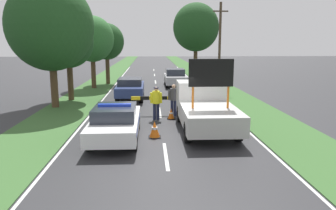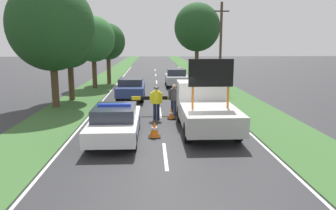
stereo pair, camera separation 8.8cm
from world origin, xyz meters
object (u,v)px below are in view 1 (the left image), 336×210
Objects in this scene: traffic_cone_near_police at (155,129)px; roadside_tree_near_right at (50,26)px; road_barrier at (158,99)px; roadside_tree_mid_left at (107,42)px; roadside_tree_far_left at (196,27)px; utility_pole at (220,46)px; queued_car_sedan_silver at (175,77)px; work_truck at (205,107)px; pedestrian_civilian at (174,97)px; roadside_tree_near_left at (92,39)px; police_officer at (156,100)px; traffic_cone_centre_front at (171,114)px; queued_car_hatch_blue at (130,88)px; police_car at (116,122)px.

traffic_cone_near_police is 10.00m from roadside_tree_near_right.
road_barrier is 0.52× the size of roadside_tree_mid_left.
road_barrier is 0.36× the size of roadside_tree_far_left.
queued_car_sedan_silver is at bearing 138.60° from utility_pole.
work_truck reaches higher than pedestrian_civilian.
roadside_tree_near_right is at bearing -96.15° from roadside_tree_near_left.
roadside_tree_near_left is (-7.07, -1.00, 3.36)m from queued_car_sedan_silver.
roadside_tree_near_left is 0.87× the size of utility_pole.
roadside_tree_mid_left is 0.81× the size of utility_pole.
police_officer is 0.39× the size of queued_car_sedan_silver.
road_barrier is 12.44m from roadside_tree_near_left.
work_truck reaches higher than traffic_cone_near_police.
roadside_tree_far_left is (2.93, 7.99, 4.74)m from queued_car_sedan_silver.
roadside_tree_mid_left is (-5.06, 14.81, 3.66)m from traffic_cone_centre_front.
roadside_tree_near_right is (-6.05, 3.50, 3.81)m from police_officer.
police_officer is (-0.13, -1.19, 0.16)m from road_barrier.
road_barrier is at bearing 81.29° from queued_car_sedan_silver.
pedestrian_civilian is 2.45× the size of traffic_cone_near_police.
roadside_tree_far_left reaches higher than road_barrier.
traffic_cone_centre_front is at bearing 171.29° from police_officer.
roadside_tree_near_right reaches higher than pedestrian_civilian.
pedestrian_civilian reaches higher than police_officer.
pedestrian_civilian is 13.05m from roadside_tree_near_left.
pedestrian_civilian is at bearing -68.69° from work_truck.
traffic_cone_centre_front is at bearing -101.13° from roadside_tree_far_left.
queued_car_hatch_blue is at bearing -114.13° from roadside_tree_far_left.
queued_car_sedan_silver is 13.02m from roadside_tree_near_right.
queued_car_sedan_silver is at bearing -17.15° from roadside_tree_mid_left.
utility_pole is (7.00, 13.30, 2.90)m from police_car.
work_truck is at bearing -69.00° from roadside_tree_mid_left.
roadside_tree_mid_left is at bearing -17.15° from queued_car_sedan_silver.
work_truck is at bearing -104.54° from utility_pole.
police_officer is 3.05× the size of traffic_cone_centre_front.
roadside_tree_far_left is at bearing -110.15° from queued_car_sedan_silver.
pedestrian_civilian is 15.27m from roadside_tree_mid_left.
pedestrian_civilian is 12.15m from queued_car_sedan_silver.
roadside_tree_near_right is (-5.92, 6.71, 4.47)m from traffic_cone_near_police.
roadside_tree_far_left is (6.55, 14.61, 4.75)m from queued_car_hatch_blue.
roadside_tree_mid_left is (0.84, 2.93, -0.22)m from roadside_tree_near_left.
police_officer is at bearing -73.91° from roadside_tree_mid_left.
roadside_tree_near_left is 0.74× the size of roadside_tree_far_left.
roadside_tree_near_right is (-4.37, -2.85, 4.03)m from queued_car_hatch_blue.
roadside_tree_mid_left is at bearing 153.03° from utility_pole.
traffic_cone_near_police is (-0.26, -4.40, -0.50)m from road_barrier.
roadside_tree_near_left is at bearing 103.58° from police_car.
utility_pole is at bearing 65.51° from traffic_cone_centre_front.
roadside_tree_near_left is at bearing -58.36° from queued_car_hatch_blue.
pedestrian_civilian is 3.07× the size of traffic_cone_centre_front.
queued_car_hatch_blue is at bearing 61.37° from queued_car_sedan_silver.
roadside_tree_near_right reaches higher than queued_car_sedan_silver.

